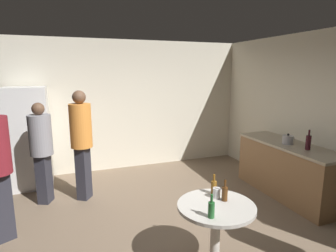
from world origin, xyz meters
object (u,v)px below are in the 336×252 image
(refrigerator, at_px, (29,138))
(person_in_gray_shirt, at_px, (41,146))
(plastic_cup_white, at_px, (217,193))
(beer_bottle_brown, at_px, (225,193))
(wine_bottle_on_counter, at_px, (308,142))
(kettle, at_px, (288,140))
(beer_bottle_green, at_px, (211,209))
(foreground_table, at_px, (216,214))
(person_in_orange_shirt, at_px, (81,137))
(beer_bottle_amber, at_px, (214,187))

(refrigerator, bearing_deg, person_in_gray_shirt, -71.97)
(refrigerator, height_order, plastic_cup_white, refrigerator)
(refrigerator, bearing_deg, beer_bottle_brown, -54.82)
(wine_bottle_on_counter, bearing_deg, person_in_gray_shirt, 158.31)
(beer_bottle_brown, height_order, person_in_gray_shirt, person_in_gray_shirt)
(kettle, bearing_deg, wine_bottle_on_counter, -85.19)
(kettle, xyz_separation_m, beer_bottle_green, (-2.17, -1.38, -0.15))
(beer_bottle_green, bearing_deg, plastic_cup_white, 53.67)
(beer_bottle_brown, bearing_deg, refrigerator, 125.18)
(refrigerator, height_order, beer_bottle_green, refrigerator)
(beer_bottle_green, height_order, person_in_gray_shirt, person_in_gray_shirt)
(refrigerator, distance_m, beer_bottle_green, 3.80)
(refrigerator, relative_size, beer_bottle_brown, 7.83)
(kettle, relative_size, beer_bottle_green, 1.06)
(person_in_gray_shirt, bearing_deg, wine_bottle_on_counter, 2.44)
(plastic_cup_white, bearing_deg, foreground_table, -120.13)
(plastic_cup_white, bearing_deg, beer_bottle_brown, -62.75)
(refrigerator, bearing_deg, plastic_cup_white, -54.60)
(plastic_cup_white, xyz_separation_m, person_in_gray_shirt, (-1.85, 2.17, 0.15))
(foreground_table, relative_size, beer_bottle_brown, 3.48)
(kettle, relative_size, foreground_table, 0.30)
(person_in_gray_shirt, bearing_deg, beer_bottle_green, -33.49)
(beer_bottle_green, xyz_separation_m, person_in_orange_shirt, (-1.00, 2.44, 0.23))
(beer_bottle_amber, height_order, plastic_cup_white, beer_bottle_amber)
(beer_bottle_amber, bearing_deg, person_in_orange_shirt, 122.46)
(foreground_table, xyz_separation_m, beer_bottle_amber, (0.10, 0.24, 0.19))
(beer_bottle_brown, bearing_deg, foreground_table, -157.44)
(wine_bottle_on_counter, xyz_separation_m, person_in_gray_shirt, (-3.79, 1.51, -0.08))
(wine_bottle_on_counter, xyz_separation_m, foreground_table, (-2.03, -0.80, -0.39))
(beer_bottle_amber, distance_m, person_in_gray_shirt, 2.79)
(person_in_gray_shirt, bearing_deg, person_in_orange_shirt, 17.11)
(refrigerator, relative_size, foreground_table, 2.25)
(refrigerator, distance_m, person_in_gray_shirt, 0.84)
(plastic_cup_white, bearing_deg, refrigerator, 125.40)
(foreground_table, xyz_separation_m, beer_bottle_green, (-0.17, -0.20, 0.19))
(beer_bottle_brown, distance_m, person_in_orange_shirt, 2.55)
(kettle, distance_m, plastic_cup_white, 2.18)
(beer_bottle_brown, bearing_deg, beer_bottle_green, -139.36)
(beer_bottle_amber, xyz_separation_m, person_in_orange_shirt, (-1.27, 2.00, 0.23))
(plastic_cup_white, bearing_deg, person_in_gray_shirt, 130.45)
(refrigerator, height_order, beer_bottle_brown, refrigerator)
(beer_bottle_amber, distance_m, beer_bottle_brown, 0.19)
(wine_bottle_on_counter, distance_m, person_in_orange_shirt, 3.50)
(beer_bottle_green, xyz_separation_m, person_in_gray_shirt, (-1.60, 2.52, 0.12))
(plastic_cup_white, height_order, person_in_orange_shirt, person_in_orange_shirt)
(refrigerator, bearing_deg, person_in_orange_shirt, -45.50)
(plastic_cup_white, bearing_deg, kettle, 28.45)
(foreground_table, bearing_deg, person_in_orange_shirt, 117.60)
(foreground_table, distance_m, plastic_cup_white, 0.23)
(beer_bottle_brown, distance_m, plastic_cup_white, 0.10)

